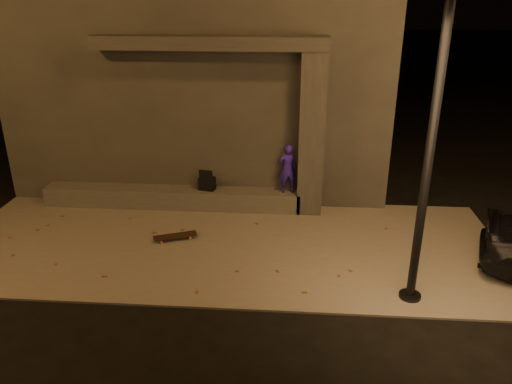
# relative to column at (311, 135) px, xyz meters

# --- Properties ---
(ground) EXTENTS (120.00, 120.00, 0.00)m
(ground) POSITION_rel_column_xyz_m (-1.70, -3.75, -1.84)
(ground) COLOR black
(ground) RESTS_ON ground
(sidewalk) EXTENTS (11.00, 4.40, 0.04)m
(sidewalk) POSITION_rel_column_xyz_m (-1.70, -1.75, -1.82)
(sidewalk) COLOR slate
(sidewalk) RESTS_ON ground
(building) EXTENTS (9.00, 5.10, 5.22)m
(building) POSITION_rel_column_xyz_m (-2.70, 2.74, 0.77)
(building) COLOR #393634
(building) RESTS_ON ground
(ledge) EXTENTS (6.00, 0.55, 0.45)m
(ledge) POSITION_rel_column_xyz_m (-3.20, 0.00, -1.58)
(ledge) COLOR #4D4A46
(ledge) RESTS_ON sidewalk
(column) EXTENTS (0.55, 0.55, 3.60)m
(column) POSITION_rel_column_xyz_m (0.00, 0.00, 0.00)
(column) COLOR #393634
(column) RESTS_ON sidewalk
(canopy) EXTENTS (5.00, 0.70, 0.28)m
(canopy) POSITION_rel_column_xyz_m (-2.20, 0.05, 1.94)
(canopy) COLOR #393634
(canopy) RESTS_ON column
(skateboarder) EXTENTS (0.46, 0.36, 1.13)m
(skateboarder) POSITION_rel_column_xyz_m (-0.50, 0.00, -0.79)
(skateboarder) COLOR #301CB7
(skateboarder) RESTS_ON ledge
(backpack) EXTENTS (0.40, 0.31, 0.51)m
(backpack) POSITION_rel_column_xyz_m (-2.36, 0.00, -1.18)
(backpack) COLOR black
(backpack) RESTS_ON ledge
(skateboard) EXTENTS (0.90, 0.54, 0.10)m
(skateboard) POSITION_rel_column_xyz_m (-2.75, -1.67, -1.72)
(skateboard) COLOR black
(skateboard) RESTS_ON sidewalk
(street_lamp_0) EXTENTS (0.36, 0.36, 7.87)m
(street_lamp_0) POSITION_rel_column_xyz_m (1.62, -3.41, 2.60)
(street_lamp_0) COLOR black
(street_lamp_0) RESTS_ON ground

